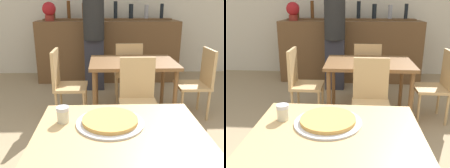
% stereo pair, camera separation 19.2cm
% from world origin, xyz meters
% --- Properties ---
extents(wall_back, '(8.00, 0.05, 2.80)m').
position_xyz_m(wall_back, '(0.00, 3.94, 1.40)').
color(wall_back, silver).
rests_on(wall_back, ground_plane).
extents(dining_table_near, '(0.98, 0.76, 0.75)m').
position_xyz_m(dining_table_near, '(0.00, 0.00, 0.65)').
color(dining_table_near, tan).
rests_on(dining_table_near, ground_plane).
extents(dining_table_far, '(1.06, 0.75, 0.75)m').
position_xyz_m(dining_table_far, '(0.27, 1.75, 0.66)').
color(dining_table_far, brown).
rests_on(dining_table_far, ground_plane).
extents(bar_counter, '(2.60, 0.56, 1.12)m').
position_xyz_m(bar_counter, '(0.00, 3.43, 0.56)').
color(bar_counter, brown).
rests_on(bar_counter, ground_plane).
extents(bar_back_shelf, '(2.39, 0.24, 0.35)m').
position_xyz_m(bar_back_shelf, '(-0.01, 3.57, 1.20)').
color(bar_back_shelf, brown).
rests_on(bar_back_shelf, bar_counter).
extents(chair_far_side_front, '(0.40, 0.40, 0.89)m').
position_xyz_m(chair_far_side_front, '(0.27, 1.21, 0.50)').
color(chair_far_side_front, tan).
rests_on(chair_far_side_front, ground_plane).
extents(chair_far_side_back, '(0.40, 0.40, 0.89)m').
position_xyz_m(chair_far_side_back, '(0.27, 2.29, 0.50)').
color(chair_far_side_back, tan).
rests_on(chair_far_side_back, ground_plane).
extents(chair_far_side_left, '(0.40, 0.40, 0.89)m').
position_xyz_m(chair_far_side_left, '(-0.59, 1.75, 0.50)').
color(chair_far_side_left, tan).
rests_on(chair_far_side_left, ground_plane).
extents(chair_far_side_right, '(0.40, 0.40, 0.89)m').
position_xyz_m(chair_far_side_right, '(1.14, 1.75, 0.50)').
color(chair_far_side_right, tan).
rests_on(chair_far_side_right, ground_plane).
extents(pizza_tray, '(0.41, 0.41, 0.04)m').
position_xyz_m(pizza_tray, '(-0.06, 0.09, 0.76)').
color(pizza_tray, silver).
rests_on(pizza_tray, dining_table_near).
extents(cheese_shaker, '(0.08, 0.08, 0.10)m').
position_xyz_m(cheese_shaker, '(-0.34, 0.12, 0.80)').
color(cheese_shaker, beige).
rests_on(cheese_shaker, dining_table_near).
extents(person_standing, '(0.34, 0.34, 1.79)m').
position_xyz_m(person_standing, '(-0.24, 2.85, 0.98)').
color(person_standing, '#2D2D38').
rests_on(person_standing, ground_plane).
extents(potted_plant, '(0.24, 0.24, 0.33)m').
position_xyz_m(potted_plant, '(-1.05, 3.38, 1.30)').
color(potted_plant, maroon).
rests_on(potted_plant, bar_counter).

